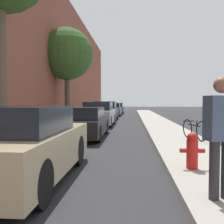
{
  "coord_description": "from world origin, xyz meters",
  "views": [
    {
      "loc": [
        1.17,
        0.66,
        1.49
      ],
      "look_at": [
        0.35,
        11.09,
        1.06
      ],
      "focal_mm": 40.98,
      "sensor_mm": 36.0,
      "label": 1
    }
  ],
  "objects_px": {
    "parked_car_black": "(84,123)",
    "parked_car_grey": "(112,110)",
    "parked_car_teal": "(116,108)",
    "street_tree_far": "(67,54)",
    "fire_hydrant": "(192,150)",
    "pedestrian": "(221,130)",
    "parked_car_champagne": "(20,145)",
    "parked_car_navy": "(106,111)",
    "bicycle": "(194,129)",
    "parked_car_silver": "(99,114)"
  },
  "relations": [
    {
      "from": "parked_car_black",
      "to": "parked_car_grey",
      "type": "distance_m",
      "value": 16.38
    },
    {
      "from": "parked_car_teal",
      "to": "street_tree_far",
      "type": "bearing_deg",
      "value": -98.33
    },
    {
      "from": "street_tree_far",
      "to": "fire_hydrant",
      "type": "relative_size",
      "value": 8.38
    },
    {
      "from": "parked_car_grey",
      "to": "pedestrian",
      "type": "distance_m",
      "value": 23.35
    },
    {
      "from": "parked_car_champagne",
      "to": "street_tree_far",
      "type": "distance_m",
      "value": 12.83
    },
    {
      "from": "fire_hydrant",
      "to": "parked_car_navy",
      "type": "bearing_deg",
      "value": 102.17
    },
    {
      "from": "street_tree_far",
      "to": "parked_car_grey",
      "type": "bearing_deg",
      "value": 77.92
    },
    {
      "from": "fire_hydrant",
      "to": "bicycle",
      "type": "bearing_deg",
      "value": 76.25
    },
    {
      "from": "parked_car_champagne",
      "to": "parked_car_navy",
      "type": "xyz_separation_m",
      "value": [
        -0.06,
        16.35,
        0.03
      ]
    },
    {
      "from": "parked_car_grey",
      "to": "street_tree_far",
      "type": "xyz_separation_m",
      "value": [
        -2.17,
        -10.13,
        3.95
      ]
    },
    {
      "from": "parked_car_teal",
      "to": "street_tree_far",
      "type": "xyz_separation_m",
      "value": [
        -2.24,
        -15.3,
        3.94
      ]
    },
    {
      "from": "parked_car_navy",
      "to": "street_tree_far",
      "type": "height_order",
      "value": "street_tree_far"
    },
    {
      "from": "parked_car_black",
      "to": "street_tree_far",
      "type": "height_order",
      "value": "street_tree_far"
    },
    {
      "from": "parked_car_grey",
      "to": "fire_hydrant",
      "type": "bearing_deg",
      "value": -81.17
    },
    {
      "from": "parked_car_navy",
      "to": "street_tree_far",
      "type": "relative_size",
      "value": 0.72
    },
    {
      "from": "parked_car_silver",
      "to": "parked_car_champagne",
      "type": "bearing_deg",
      "value": -90.22
    },
    {
      "from": "parked_car_champagne",
      "to": "parked_car_teal",
      "type": "relative_size",
      "value": 0.89
    },
    {
      "from": "parked_car_silver",
      "to": "fire_hydrant",
      "type": "height_order",
      "value": "parked_car_silver"
    },
    {
      "from": "parked_car_grey",
      "to": "parked_car_teal",
      "type": "height_order",
      "value": "parked_car_teal"
    },
    {
      "from": "parked_car_grey",
      "to": "bicycle",
      "type": "height_order",
      "value": "parked_car_grey"
    },
    {
      "from": "parked_car_silver",
      "to": "parked_car_teal",
      "type": "xyz_separation_m",
      "value": [
        0.01,
        16.26,
        -0.05
      ]
    },
    {
      "from": "parked_car_navy",
      "to": "street_tree_far",
      "type": "xyz_separation_m",
      "value": [
        -2.12,
        -4.32,
        3.88
      ]
    },
    {
      "from": "fire_hydrant",
      "to": "parked_car_champagne",
      "type": "bearing_deg",
      "value": -168.46
    },
    {
      "from": "parked_car_black",
      "to": "street_tree_far",
      "type": "relative_size",
      "value": 0.66
    },
    {
      "from": "bicycle",
      "to": "parked_car_teal",
      "type": "bearing_deg",
      "value": 85.77
    },
    {
      "from": "parked_car_navy",
      "to": "parked_car_grey",
      "type": "height_order",
      "value": "parked_car_navy"
    },
    {
      "from": "street_tree_far",
      "to": "bicycle",
      "type": "bearing_deg",
      "value": -47.96
    },
    {
      "from": "parked_car_navy",
      "to": "street_tree_far",
      "type": "distance_m",
      "value": 6.18
    },
    {
      "from": "street_tree_far",
      "to": "parked_car_silver",
      "type": "bearing_deg",
      "value": -23.26
    },
    {
      "from": "parked_car_champagne",
      "to": "pedestrian",
      "type": "relative_size",
      "value": 2.28
    },
    {
      "from": "parked_car_champagne",
      "to": "parked_car_silver",
      "type": "bearing_deg",
      "value": 89.78
    },
    {
      "from": "parked_car_champagne",
      "to": "parked_car_black",
      "type": "relative_size",
      "value": 0.95
    },
    {
      "from": "parked_car_champagne",
      "to": "parked_car_navy",
      "type": "relative_size",
      "value": 0.88
    },
    {
      "from": "parked_car_black",
      "to": "pedestrian",
      "type": "bearing_deg",
      "value": -64.36
    },
    {
      "from": "parked_car_silver",
      "to": "pedestrian",
      "type": "distance_m",
      "value": 12.47
    },
    {
      "from": "parked_car_navy",
      "to": "pedestrian",
      "type": "height_order",
      "value": "pedestrian"
    },
    {
      "from": "parked_car_silver",
      "to": "bicycle",
      "type": "xyz_separation_m",
      "value": [
        4.29,
        -6.27,
        -0.22
      ]
    },
    {
      "from": "parked_car_champagne",
      "to": "parked_car_black",
      "type": "height_order",
      "value": "parked_car_champagne"
    },
    {
      "from": "street_tree_far",
      "to": "pedestrian",
      "type": "bearing_deg",
      "value": -66.96
    },
    {
      "from": "parked_car_grey",
      "to": "parked_car_champagne",
      "type": "bearing_deg",
      "value": -89.96
    },
    {
      "from": "pedestrian",
      "to": "fire_hydrant",
      "type": "bearing_deg",
      "value": -108.05
    },
    {
      "from": "parked_car_black",
      "to": "fire_hydrant",
      "type": "relative_size",
      "value": 5.54
    },
    {
      "from": "street_tree_far",
      "to": "pedestrian",
      "type": "height_order",
      "value": "street_tree_far"
    },
    {
      "from": "parked_car_black",
      "to": "parked_car_silver",
      "type": "xyz_separation_m",
      "value": [
        -0.06,
        5.3,
        0.1
      ]
    },
    {
      "from": "parked_car_champagne",
      "to": "pedestrian",
      "type": "height_order",
      "value": "pedestrian"
    },
    {
      "from": "street_tree_far",
      "to": "bicycle",
      "type": "height_order",
      "value": "street_tree_far"
    },
    {
      "from": "parked_car_silver",
      "to": "parked_car_teal",
      "type": "bearing_deg",
      "value": 89.96
    },
    {
      "from": "parked_car_black",
      "to": "pedestrian",
      "type": "xyz_separation_m",
      "value": [
        3.23,
        -6.72,
        0.48
      ]
    },
    {
      "from": "parked_car_navy",
      "to": "parked_car_teal",
      "type": "distance_m",
      "value": 10.98
    },
    {
      "from": "parked_car_black",
      "to": "parked_car_grey",
      "type": "bearing_deg",
      "value": 90.43
    }
  ]
}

